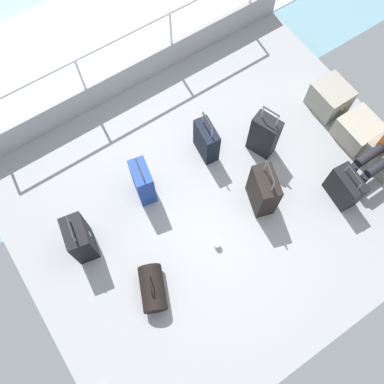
% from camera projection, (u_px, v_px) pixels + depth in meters
% --- Properties ---
extents(ground_plane, '(4.40, 5.20, 0.06)m').
position_uv_depth(ground_plane, '(218.00, 199.00, 5.51)').
color(ground_plane, '#939699').
extents(gunwale_port, '(0.06, 5.20, 0.45)m').
position_uv_depth(gunwale_port, '(132.00, 75.00, 5.97)').
color(gunwale_port, '#939699').
rests_on(gunwale_port, ground_plane).
extents(railing_port, '(0.04, 4.20, 1.02)m').
position_uv_depth(railing_port, '(126.00, 48.00, 5.45)').
color(railing_port, silver).
rests_on(railing_port, ground_plane).
extents(sea_wake, '(12.00, 12.00, 0.01)m').
position_uv_depth(sea_wake, '(93.00, 39.00, 6.94)').
color(sea_wake, '#6B99A8').
rests_on(sea_wake, ground_plane).
extents(cargo_crate_0, '(0.52, 0.44, 0.42)m').
position_uv_depth(cargo_crate_0, '(330.00, 98.00, 5.84)').
color(cargo_crate_0, gray).
rests_on(cargo_crate_0, ground_plane).
extents(cargo_crate_1, '(0.54, 0.48, 0.35)m').
position_uv_depth(cargo_crate_1, '(358.00, 130.00, 5.67)').
color(cargo_crate_1, '#9E9989').
rests_on(cargo_crate_1, ground_plane).
extents(suitcase_0, '(0.45, 0.33, 0.78)m').
position_uv_depth(suitcase_0, '(80.00, 239.00, 4.94)').
color(suitcase_0, black).
rests_on(suitcase_0, ground_plane).
extents(suitcase_1, '(0.41, 0.28, 0.75)m').
position_uv_depth(suitcase_1, '(143.00, 182.00, 5.22)').
color(suitcase_1, navy).
rests_on(suitcase_1, ground_plane).
extents(suitcase_2, '(0.42, 0.24, 0.80)m').
position_uv_depth(suitcase_2, '(206.00, 141.00, 5.48)').
color(suitcase_2, black).
rests_on(suitcase_2, ground_plane).
extents(suitcase_3, '(0.50, 0.38, 0.89)m').
position_uv_depth(suitcase_3, '(263.00, 191.00, 5.16)').
color(suitcase_3, black).
rests_on(suitcase_3, ground_plane).
extents(suitcase_4, '(0.41, 0.31, 0.92)m').
position_uv_depth(suitcase_4, '(264.00, 135.00, 5.45)').
color(suitcase_4, black).
rests_on(suitcase_4, ground_plane).
extents(suitcase_5, '(0.47, 0.28, 0.64)m').
position_uv_depth(suitcase_5, '(345.00, 187.00, 5.27)').
color(suitcase_5, black).
rests_on(suitcase_5, ground_plane).
extents(duffel_bag, '(0.60, 0.47, 0.42)m').
position_uv_depth(duffel_bag, '(153.00, 288.00, 4.89)').
color(duffel_bag, black).
rests_on(duffel_bag, ground_plane).
extents(paper_cup, '(0.08, 0.08, 0.10)m').
position_uv_depth(paper_cup, '(217.00, 245.00, 5.19)').
color(paper_cup, white).
rests_on(paper_cup, ground_plane).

